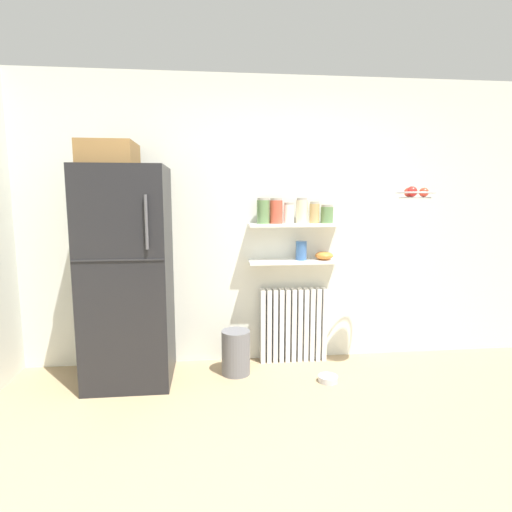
# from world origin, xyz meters

# --- Properties ---
(ground_plane) EXTENTS (7.04, 7.04, 0.00)m
(ground_plane) POSITION_xyz_m (0.00, 0.50, 0.00)
(ground_plane) COLOR #9E8460
(back_wall) EXTENTS (7.04, 0.10, 2.60)m
(back_wall) POSITION_xyz_m (0.00, 2.05, 1.30)
(back_wall) COLOR silver
(back_wall) RESTS_ON ground_plane
(refrigerator) EXTENTS (0.68, 0.69, 1.96)m
(refrigerator) POSITION_xyz_m (-1.20, 1.67, 0.93)
(refrigerator) COLOR black
(refrigerator) RESTS_ON ground_plane
(radiator) EXTENTS (0.62, 0.12, 0.69)m
(radiator) POSITION_xyz_m (0.25, 1.92, 0.35)
(radiator) COLOR white
(radiator) RESTS_ON ground_plane
(wall_shelf_lower) EXTENTS (0.84, 0.22, 0.02)m
(wall_shelf_lower) POSITION_xyz_m (0.25, 1.89, 0.95)
(wall_shelf_lower) COLOR white
(wall_shelf_upper) EXTENTS (0.84, 0.22, 0.02)m
(wall_shelf_upper) POSITION_xyz_m (0.25, 1.89, 1.29)
(wall_shelf_upper) COLOR white
(storage_jar_0) EXTENTS (0.11, 0.11, 0.23)m
(storage_jar_0) POSITION_xyz_m (-0.04, 1.89, 1.41)
(storage_jar_0) COLOR #5B7F4C
(storage_jar_0) RESTS_ON wall_shelf_upper
(storage_jar_1) EXTENTS (0.11, 0.11, 0.23)m
(storage_jar_1) POSITION_xyz_m (0.07, 1.89, 1.41)
(storage_jar_1) COLOR #C64C38
(storage_jar_1) RESTS_ON wall_shelf_upper
(storage_jar_2) EXTENTS (0.09, 0.09, 0.19)m
(storage_jar_2) POSITION_xyz_m (0.19, 1.89, 1.39)
(storage_jar_2) COLOR silver
(storage_jar_2) RESTS_ON wall_shelf_upper
(storage_jar_3) EXTENTS (0.10, 0.10, 0.23)m
(storage_jar_3) POSITION_xyz_m (0.30, 1.89, 1.41)
(storage_jar_3) COLOR beige
(storage_jar_3) RESTS_ON wall_shelf_upper
(storage_jar_4) EXTENTS (0.09, 0.09, 0.19)m
(storage_jar_4) POSITION_xyz_m (0.42, 1.89, 1.39)
(storage_jar_4) COLOR tan
(storage_jar_4) RESTS_ON wall_shelf_upper
(storage_jar_5) EXTENTS (0.11, 0.11, 0.17)m
(storage_jar_5) POSITION_xyz_m (0.54, 1.89, 1.38)
(storage_jar_5) COLOR #5B7F4C
(storage_jar_5) RESTS_ON wall_shelf_upper
(vase) EXTENTS (0.10, 0.10, 0.17)m
(vase) POSITION_xyz_m (0.30, 1.89, 1.05)
(vase) COLOR #38609E
(vase) RESTS_ON wall_shelf_lower
(shelf_bowl) EXTENTS (0.17, 0.17, 0.07)m
(shelf_bowl) POSITION_xyz_m (0.52, 1.89, 1.00)
(shelf_bowl) COLOR orange
(shelf_bowl) RESTS_ON wall_shelf_lower
(trash_bin) EXTENTS (0.25, 0.25, 0.39)m
(trash_bin) POSITION_xyz_m (-0.31, 1.68, 0.19)
(trash_bin) COLOR slate
(trash_bin) RESTS_ON ground_plane
(pet_food_bowl) EXTENTS (0.16, 0.16, 0.05)m
(pet_food_bowl) POSITION_xyz_m (0.45, 1.43, 0.03)
(pet_food_bowl) COLOR #B7B7BC
(pet_food_bowl) RESTS_ON ground_plane
(hanging_fruit_basket) EXTENTS (0.30, 0.30, 0.09)m
(hanging_fruit_basket) POSITION_xyz_m (1.11, 1.41, 1.56)
(hanging_fruit_basket) COLOR #B2B2B7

